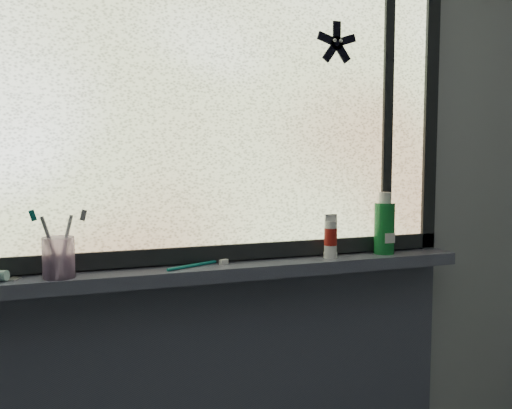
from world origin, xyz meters
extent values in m
cube|color=#9EA3A8|center=(0.00, 1.30, 1.25)|extent=(3.00, 0.01, 2.50)
cube|color=#484C60|center=(0.00, 1.23, 1.00)|extent=(1.62, 0.14, 0.04)
cube|color=silver|center=(0.00, 1.28, 1.53)|extent=(1.50, 0.01, 1.00)
cube|color=black|center=(0.00, 1.28, 1.05)|extent=(1.60, 0.03, 0.05)
cube|color=black|center=(0.78, 1.28, 1.53)|extent=(0.05, 0.03, 1.10)
cube|color=black|center=(0.60, 1.28, 1.53)|extent=(0.03, 0.03, 1.00)
cylinder|color=#C19ACB|center=(-0.48, 1.21, 1.08)|extent=(0.09, 0.09, 0.11)
cylinder|color=green|center=(0.57, 1.23, 1.12)|extent=(0.09, 0.09, 0.17)
cylinder|color=silver|center=(0.36, 1.22, 1.10)|extent=(0.05, 0.05, 0.10)
camera|label=1|loc=(-0.50, -0.42, 1.36)|focal=40.00mm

